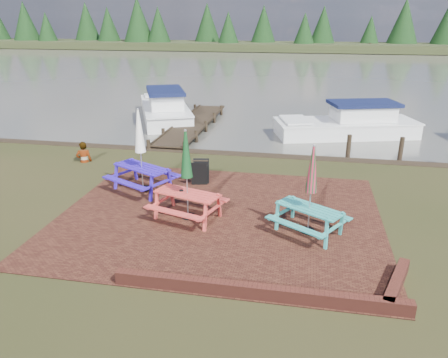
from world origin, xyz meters
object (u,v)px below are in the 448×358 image
object	(u,v)px
chalkboard	(200,172)
boat_jetty	(165,110)
picnic_table_red	(187,189)
jetty	(192,124)
picnic_table_blue	(141,163)
boat_near	(349,125)
person	(82,142)
picnic_table_teal	(310,204)

from	to	relation	value
chalkboard	boat_jetty	world-z (taller)	boat_jetty
picnic_table_red	chalkboard	distance (m)	2.65
chalkboard	jetty	xyz separation A→B (m)	(-2.38, 7.95, -0.33)
picnic_table_red	picnic_table_blue	distance (m)	2.66
boat_jetty	chalkboard	bearing A→B (deg)	-88.79
picnic_table_red	chalkboard	world-z (taller)	picnic_table_red
boat_near	person	distance (m)	12.43
picnic_table_teal	person	distance (m)	9.66
picnic_table_red	boat_jetty	xyz separation A→B (m)	(-4.72, 12.48, -0.49)
picnic_table_teal	chalkboard	world-z (taller)	picnic_table_teal
picnic_table_blue	picnic_table_teal	bearing A→B (deg)	6.17
jetty	picnic_table_red	bearing A→B (deg)	-75.88
chalkboard	person	bearing A→B (deg)	153.18
picnic_table_blue	boat_jetty	size ratio (longest dim) A/B	0.37
jetty	picnic_table_teal	bearing A→B (deg)	-61.05
jetty	person	distance (m)	7.00
picnic_table_red	picnic_table_blue	size ratio (longest dim) A/B	0.95
chalkboard	jetty	distance (m)	8.30
picnic_table_red	boat_jetty	world-z (taller)	picnic_table_red
picnic_table_teal	boat_jetty	size ratio (longest dim) A/B	0.33
boat_jetty	boat_near	distance (m)	10.02
picnic_table_blue	person	bearing A→B (deg)	171.71
picnic_table_teal	boat_jetty	xyz separation A→B (m)	(-8.05, 12.75, -0.43)
boat_near	picnic_table_red	bearing A→B (deg)	138.29
picnic_table_teal	picnic_table_red	world-z (taller)	picnic_table_red
picnic_table_teal	jetty	distance (m)	12.37
picnic_table_teal	person	world-z (taller)	picnic_table_teal
picnic_table_red	person	distance (m)	6.69
picnic_table_blue	boat_jetty	distance (m)	11.08
picnic_table_red	person	size ratio (longest dim) A/B	1.57
picnic_table_blue	boat_near	bearing A→B (deg)	78.69
picnic_table_teal	jetty	size ratio (longest dim) A/B	0.26
picnic_table_blue	jetty	distance (m)	8.84
picnic_table_teal	picnic_table_red	distance (m)	3.34
picnic_table_red	person	xyz separation A→B (m)	(-5.29, 4.09, -0.08)
picnic_table_red	picnic_table_teal	bearing A→B (deg)	12.80
boat_jetty	person	size ratio (longest dim) A/B	4.52
boat_near	person	bearing A→B (deg)	106.54
chalkboard	person	xyz separation A→B (m)	(-5.02, 1.50, 0.36)
jetty	boat_near	world-z (taller)	boat_near
jetty	person	xyz separation A→B (m)	(-2.64, -6.45, 0.69)
picnic_table_blue	picnic_table_red	bearing A→B (deg)	-14.43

